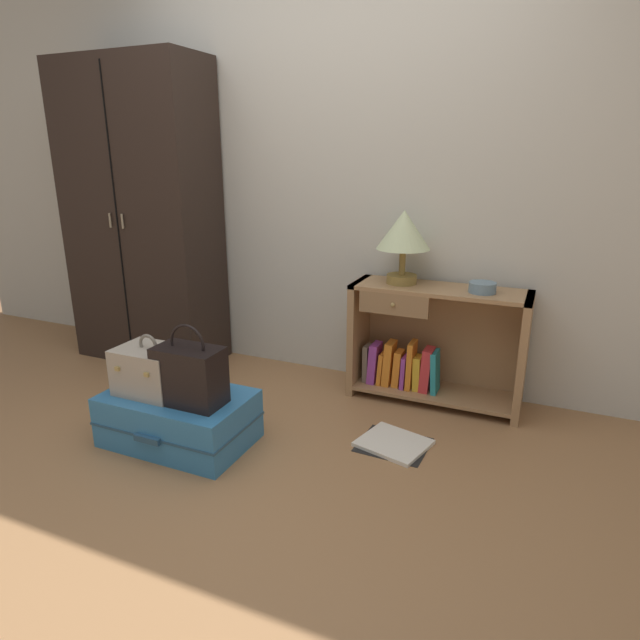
{
  "coord_description": "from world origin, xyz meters",
  "views": [
    {
      "loc": [
        1.27,
        -1.63,
        1.39
      ],
      "look_at": [
        0.19,
        0.82,
        0.55
      ],
      "focal_mm": 30.16,
      "sensor_mm": 36.0,
      "label": 1
    }
  ],
  "objects_px": {
    "bowl": "(482,287)",
    "open_book_on_floor": "(394,443)",
    "suitcase_large": "(179,418)",
    "train_case": "(151,370)",
    "table_lamp": "(404,233)",
    "handbag": "(190,375)",
    "wardrobe": "(142,217)",
    "bottle": "(119,401)",
    "bookshelf": "(429,346)"
  },
  "relations": [
    {
      "from": "suitcase_large",
      "to": "train_case",
      "type": "xyz_separation_m",
      "value": [
        -0.13,
        -0.02,
        0.24
      ]
    },
    {
      "from": "bookshelf",
      "to": "train_case",
      "type": "height_order",
      "value": "bookshelf"
    },
    {
      "from": "bookshelf",
      "to": "bottle",
      "type": "height_order",
      "value": "bookshelf"
    },
    {
      "from": "wardrobe",
      "to": "bottle",
      "type": "bearing_deg",
      "value": -60.87
    },
    {
      "from": "handbag",
      "to": "suitcase_large",
      "type": "bearing_deg",
      "value": 159.52
    },
    {
      "from": "train_case",
      "to": "open_book_on_floor",
      "type": "distance_m",
      "value": 1.25
    },
    {
      "from": "wardrobe",
      "to": "bookshelf",
      "type": "bearing_deg",
      "value": 2.1
    },
    {
      "from": "bowl",
      "to": "open_book_on_floor",
      "type": "bearing_deg",
      "value": -117.09
    },
    {
      "from": "table_lamp",
      "to": "bowl",
      "type": "distance_m",
      "value": 0.52
    },
    {
      "from": "table_lamp",
      "to": "handbag",
      "type": "xyz_separation_m",
      "value": [
        -0.71,
        -1.04,
        -0.56
      ]
    },
    {
      "from": "wardrobe",
      "to": "bowl",
      "type": "bearing_deg",
      "value": 1.01
    },
    {
      "from": "bottle",
      "to": "open_book_on_floor",
      "type": "relative_size",
      "value": 0.55
    },
    {
      "from": "open_book_on_floor",
      "to": "table_lamp",
      "type": "bearing_deg",
      "value": 104.71
    },
    {
      "from": "bowl",
      "to": "suitcase_large",
      "type": "height_order",
      "value": "bowl"
    },
    {
      "from": "handbag",
      "to": "open_book_on_floor",
      "type": "bearing_deg",
      "value": 26.67
    },
    {
      "from": "handbag",
      "to": "table_lamp",
      "type": "bearing_deg",
      "value": 55.6
    },
    {
      "from": "bottle",
      "to": "wardrobe",
      "type": "bearing_deg",
      "value": 119.13
    },
    {
      "from": "handbag",
      "to": "wardrobe",
      "type": "bearing_deg",
      "value": 137.53
    },
    {
      "from": "handbag",
      "to": "open_book_on_floor",
      "type": "xyz_separation_m",
      "value": [
        0.87,
        0.44,
        -0.39
      ]
    },
    {
      "from": "wardrobe",
      "to": "suitcase_large",
      "type": "distance_m",
      "value": 1.56
    },
    {
      "from": "table_lamp",
      "to": "open_book_on_floor",
      "type": "height_order",
      "value": "table_lamp"
    },
    {
      "from": "table_lamp",
      "to": "suitcase_large",
      "type": "bearing_deg",
      "value": -130.04
    },
    {
      "from": "table_lamp",
      "to": "bookshelf",
      "type": "bearing_deg",
      "value": -0.4
    },
    {
      "from": "table_lamp",
      "to": "handbag",
      "type": "relative_size",
      "value": 1.05
    },
    {
      "from": "bowl",
      "to": "bottle",
      "type": "xyz_separation_m",
      "value": [
        -1.75,
        -0.88,
        -0.61
      ]
    },
    {
      "from": "bookshelf",
      "to": "bottle",
      "type": "distance_m",
      "value": 1.75
    },
    {
      "from": "bowl",
      "to": "open_book_on_floor",
      "type": "height_order",
      "value": "bowl"
    },
    {
      "from": "wardrobe",
      "to": "suitcase_large",
      "type": "xyz_separation_m",
      "value": [
        0.93,
        -0.92,
        -0.85
      ]
    },
    {
      "from": "bookshelf",
      "to": "wardrobe",
      "type": "bearing_deg",
      "value": -177.9
    },
    {
      "from": "open_book_on_floor",
      "to": "bookshelf",
      "type": "bearing_deg",
      "value": 88.09
    },
    {
      "from": "bookshelf",
      "to": "bowl",
      "type": "height_order",
      "value": "bowl"
    },
    {
      "from": "bowl",
      "to": "handbag",
      "type": "height_order",
      "value": "bowl"
    },
    {
      "from": "wardrobe",
      "to": "table_lamp",
      "type": "xyz_separation_m",
      "value": [
        1.77,
        0.07,
        -0.02
      ]
    },
    {
      "from": "suitcase_large",
      "to": "handbag",
      "type": "relative_size",
      "value": 1.84
    },
    {
      "from": "wardrobe",
      "to": "bowl",
      "type": "distance_m",
      "value": 2.23
    },
    {
      "from": "bowl",
      "to": "wardrobe",
      "type": "bearing_deg",
      "value": -178.99
    },
    {
      "from": "bottle",
      "to": "table_lamp",
      "type": "bearing_deg",
      "value": 35.15
    },
    {
      "from": "open_book_on_floor",
      "to": "wardrobe",
      "type": "bearing_deg",
      "value": 164.61
    },
    {
      "from": "bookshelf",
      "to": "handbag",
      "type": "height_order",
      "value": "bookshelf"
    },
    {
      "from": "table_lamp",
      "to": "train_case",
      "type": "relative_size",
      "value": 1.29
    },
    {
      "from": "wardrobe",
      "to": "train_case",
      "type": "xyz_separation_m",
      "value": [
        0.8,
        -0.94,
        -0.6
      ]
    },
    {
      "from": "bowl",
      "to": "bookshelf",
      "type": "bearing_deg",
      "value": 173.2
    },
    {
      "from": "open_book_on_floor",
      "to": "bowl",
      "type": "bearing_deg",
      "value": 62.91
    },
    {
      "from": "bookshelf",
      "to": "train_case",
      "type": "relative_size",
      "value": 3.07
    },
    {
      "from": "suitcase_large",
      "to": "train_case",
      "type": "height_order",
      "value": "train_case"
    },
    {
      "from": "open_book_on_floor",
      "to": "suitcase_large",
      "type": "bearing_deg",
      "value": -158.51
    },
    {
      "from": "bowl",
      "to": "train_case",
      "type": "height_order",
      "value": "bowl"
    },
    {
      "from": "suitcase_large",
      "to": "table_lamp",
      "type": "bearing_deg",
      "value": 49.96
    },
    {
      "from": "wardrobe",
      "to": "open_book_on_floor",
      "type": "xyz_separation_m",
      "value": [
        1.93,
        -0.53,
        -0.97
      ]
    },
    {
      "from": "wardrobe",
      "to": "bottle",
      "type": "height_order",
      "value": "wardrobe"
    }
  ]
}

